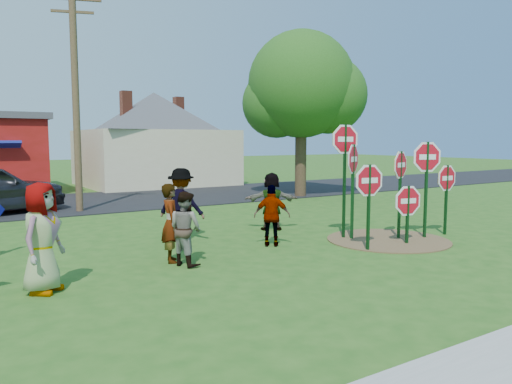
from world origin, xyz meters
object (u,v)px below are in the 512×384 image
Objects in this scene: stop_sign_b at (345,151)px; utility_pole at (76,94)px; leafy_tree at (304,90)px; stop_sign_d at (400,172)px; stop_sign_a at (369,188)px; person_b at (171,223)px; person_a at (42,238)px; stop_sign_c at (427,167)px.

utility_pole reaches higher than stop_sign_b.
utility_pole reaches higher than leafy_tree.
stop_sign_a is at bearing -178.42° from stop_sign_d.
utility_pole is at bearing 104.33° from stop_sign_d.
person_a is at bearing 123.59° from person_b.
stop_sign_c is at bearing 15.53° from stop_sign_a.
stop_sign_c reaches higher than person_a.
stop_sign_a is 11.58m from utility_pole.
person_b is 9.52m from utility_pole.
leafy_tree is (4.09, 9.37, 3.12)m from stop_sign_d.
stop_sign_b is 1.65× the size of person_a.
leafy_tree reaches higher than stop_sign_b.
stop_sign_c is at bearing -50.67° from person_a.
stop_sign_b is at bearing 78.13° from stop_sign_a.
stop_sign_a is at bearing -120.39° from leafy_tree.
person_b is (-6.81, 1.27, -1.07)m from stop_sign_c.
stop_sign_d is (1.75, 0.59, 0.28)m from stop_sign_a.
stop_sign_a is 0.27× the size of utility_pole.
person_a is (-7.70, -0.74, -1.38)m from stop_sign_b.
leafy_tree is at bearing 90.39° from stop_sign_c.
person_a is 0.25× the size of leafy_tree.
stop_sign_c reaches higher than stop_sign_d.
utility_pole is at bearing 25.16° from person_a.
stop_sign_c is 1.10× the size of stop_sign_d.
stop_sign_a is 0.81× the size of stop_sign_c.
utility_pole reaches higher than stop_sign_c.
stop_sign_b is 0.42× the size of leafy_tree.
stop_sign_d is at bearing -48.84° from person_a.
utility_pole is 1.07× the size of leafy_tree.
person_a is at bearing -144.54° from leafy_tree.
person_b is at bearing 169.78° from stop_sign_a.
stop_sign_b is 1.57m from stop_sign_d.
utility_pole is at bearing 128.65° from stop_sign_b.
stop_sign_d is 11.77m from utility_pole.
stop_sign_a is 0.69× the size of stop_sign_b.
person_a is at bearing -162.74° from stop_sign_c.
stop_sign_b is 1.86× the size of person_b.
stop_sign_d is 6.29m from person_b.
stop_sign_b is 7.86m from person_a.
stop_sign_a reaches higher than person_b.
leafy_tree reaches higher than stop_sign_a.
utility_pole is (2.93, 9.71, 3.33)m from person_a.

